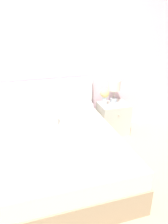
# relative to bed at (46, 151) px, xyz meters

# --- Properties ---
(ground_plane) EXTENTS (12.00, 12.00, 0.00)m
(ground_plane) POSITION_rel_bed_xyz_m (0.00, 0.92, -0.29)
(ground_plane) COLOR #CCB28E
(wall_back) EXTENTS (8.00, 0.06, 2.60)m
(wall_back) POSITION_rel_bed_xyz_m (0.00, 0.99, 1.01)
(wall_back) COLOR silver
(wall_back) RESTS_ON ground_plane
(bed) EXTENTS (1.84, 1.98, 1.00)m
(bed) POSITION_rel_bed_xyz_m (0.00, 0.00, 0.00)
(bed) COLOR tan
(bed) RESTS_ON ground_plane
(nightstand) EXTENTS (0.49, 0.42, 0.55)m
(nightstand) POSITION_rel_bed_xyz_m (1.25, 0.70, -0.02)
(nightstand) COLOR silver
(nightstand) RESTS_ON ground_plane
(table_lamp) EXTENTS (0.20, 0.20, 0.39)m
(table_lamp) POSITION_rel_bed_xyz_m (1.28, 0.78, 0.53)
(table_lamp) COLOR #A8B2BC
(table_lamp) RESTS_ON nightstand
(flower_vase) EXTENTS (0.15, 0.15, 0.27)m
(flower_vase) POSITION_rel_bed_xyz_m (1.09, 0.71, 0.43)
(flower_vase) COLOR silver
(flower_vase) RESTS_ON nightstand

